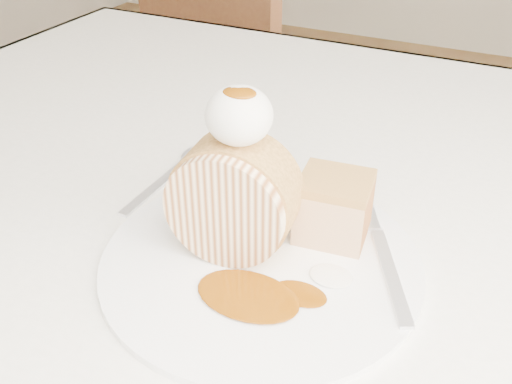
% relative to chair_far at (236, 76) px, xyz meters
% --- Properties ---
extents(table, '(1.40, 0.90, 0.75)m').
position_rel_chair_far_xyz_m(table, '(0.52, -0.72, 0.14)').
color(table, white).
rests_on(table, ground).
extents(chair_far, '(0.52, 0.52, 0.91)m').
position_rel_chair_far_xyz_m(chair_far, '(0.00, 0.00, 0.00)').
color(chair_far, brown).
rests_on(chair_far, ground).
extents(plate, '(0.33, 0.33, 0.01)m').
position_rel_chair_far_xyz_m(plate, '(0.51, -0.91, 0.23)').
color(plate, white).
rests_on(plate, table).
extents(roulade_slice, '(0.12, 0.07, 0.11)m').
position_rel_chair_far_xyz_m(roulade_slice, '(0.48, -0.91, 0.29)').
color(roulade_slice, '#FFE0B1').
rests_on(roulade_slice, plate).
extents(cake_chunk, '(0.07, 0.07, 0.05)m').
position_rel_chair_far_xyz_m(cake_chunk, '(0.55, -0.85, 0.26)').
color(cake_chunk, tan).
rests_on(cake_chunk, plate).
extents(whipped_cream, '(0.06, 0.06, 0.05)m').
position_rel_chair_far_xyz_m(whipped_cream, '(0.48, -0.90, 0.37)').
color(whipped_cream, white).
rests_on(whipped_cream, roulade_slice).
extents(caramel_drizzle, '(0.03, 0.02, 0.01)m').
position_rel_chair_far_xyz_m(caramel_drizzle, '(0.48, -0.91, 0.40)').
color(caramel_drizzle, '#703704').
rests_on(caramel_drizzle, whipped_cream).
extents(caramel_pool, '(0.10, 0.07, 0.00)m').
position_rel_chair_far_xyz_m(caramel_pool, '(0.52, -0.97, 0.24)').
color(caramel_pool, '#703704').
rests_on(caramel_pool, plate).
extents(fork, '(0.10, 0.17, 0.00)m').
position_rel_chair_far_xyz_m(fork, '(0.62, -0.89, 0.24)').
color(fork, silver).
rests_on(fork, plate).
extents(spoon, '(0.02, 0.15, 0.00)m').
position_rel_chair_far_xyz_m(spoon, '(0.35, -0.85, 0.23)').
color(spoon, silver).
rests_on(spoon, table).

